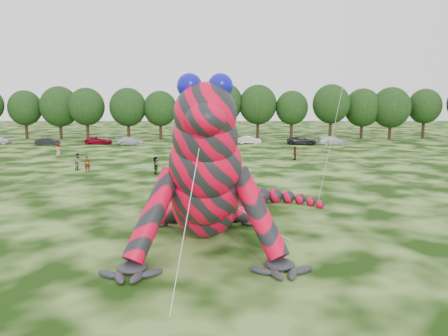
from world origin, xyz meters
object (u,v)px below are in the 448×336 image
spectator_2 (231,154)px  car_7 (333,141)px  tree_9 (189,116)px  car_2 (99,141)px  tree_10 (224,111)px  spectator_4 (58,150)px  tree_6 (87,114)px  tree_8 (160,115)px  tree_11 (258,112)px  tree_16 (424,114)px  car_3 (131,141)px  inflatable_gecko (205,157)px  car_1 (48,142)px  car_4 (205,140)px  car_6 (302,140)px  tree_4 (25,115)px  tree_14 (362,114)px  tree_15 (391,113)px  spectator_3 (295,153)px  spectator_1 (78,162)px  tree_13 (331,112)px  car_5 (249,140)px  tree_5 (60,113)px  tree_7 (128,114)px  spectator_5 (156,165)px  tree_12 (292,115)px  spectator_0 (87,164)px

spectator_2 → car_7: bearing=-126.5°
tree_9 → car_2: tree_9 is taller
tree_10 → spectator_4: size_ratio=5.93×
tree_6 → tree_8: (13.34, 0.30, -0.27)m
tree_6 → car_7: (42.83, -8.84, -4.03)m
tree_11 → car_2: tree_11 is taller
tree_16 → car_3: size_ratio=2.08×
inflatable_gecko → car_1: 53.80m
inflatable_gecko → car_4: (-1.72, 47.47, -3.74)m
tree_9 → car_6: size_ratio=1.76×
tree_4 → car_4: size_ratio=2.04×
tree_14 → car_6: tree_14 is taller
tree_15 → spectator_3: bearing=-129.6°
spectator_1 → car_3: bearing=12.5°
tree_9 → tree_13: tree_13 is taller
car_1 → car_5: bearing=-97.1°
tree_5 → car_3: bearing=-34.6°
car_1 → spectator_4: 14.57m
car_6 → spectator_4: (-35.14, -14.00, 0.20)m
tree_14 → spectator_1: (-42.05, -35.54, -3.78)m
tree_13 → spectator_4: (-42.00, -22.72, -4.18)m
tree_16 → tree_4: bearing=-179.5°
tree_7 → car_3: tree_7 is taller
spectator_5 → spectator_1: (-8.75, 2.36, 0.02)m
tree_13 → car_7: 10.42m
tree_11 → car_5: bearing=-103.9°
tree_12 → tree_14: tree_14 is taller
tree_16 → car_4: tree_16 is taller
car_2 → car_5: size_ratio=1.12×
tree_12 → spectator_5: bearing=-118.3°
car_4 → spectator_0: (-11.48, -26.46, 0.08)m
car_1 → tree_6: bearing=-33.3°
tree_6 → tree_8: bearing=1.3°
tree_5 → tree_11: 36.91m
car_6 → tree_5: bearing=83.3°
tree_8 → spectator_1: (-4.37, -33.80, -3.55)m
tree_5 → spectator_5: size_ratio=5.44×
tree_5 → car_2: size_ratio=2.17×
tree_4 → spectator_2: (37.75, -28.73, -3.67)m
tree_4 → tree_11: 43.43m
tree_11 → car_6: (6.48, -9.78, -4.35)m
car_1 → car_5: 33.09m
car_6 → spectator_1: bearing=137.4°
car_3 → spectator_5: spectator_5 is taller
tree_6 → car_7: tree_6 is taller
tree_11 → car_1: size_ratio=2.61×
inflatable_gecko → tree_6: (-23.44, 55.46, 0.25)m
car_4 → tree_15: bearing=-69.6°
tree_12 → spectator_2: (-11.91, -27.76, -3.63)m
tree_10 → car_5: tree_10 is taller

